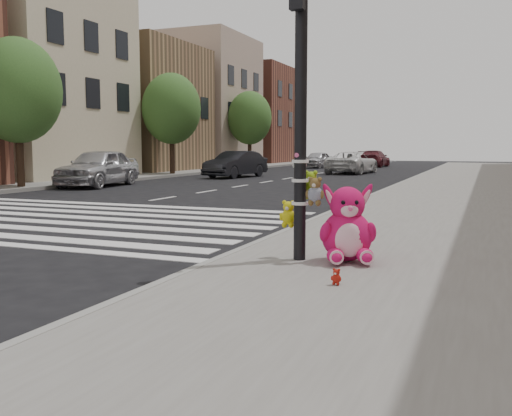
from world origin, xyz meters
The scene contains 20 objects.
ground centered at (0.00, 0.00, 0.00)m, with size 120.00×120.00×0.00m, color black.
sidewalk_near centered at (5.00, 10.00, 0.07)m, with size 7.00×80.00×0.14m, color slate.
sidewalk_far centered at (-13.50, 20.00, 0.07)m, with size 6.00×80.00×0.14m, color slate.
curb_edge centered at (1.55, 10.00, 0.07)m, with size 0.12×80.00×0.15m, color gray.
crosswalk centered at (-4.50, 5.20, 0.01)m, with size 11.00×6.00×0.01m, color silver, non-canonical shape.
bld_far_b centered at (-15.50, 17.00, 5.50)m, with size 6.00×8.00×11.00m, color beige.
bld_far_c centered at (-15.50, 26.00, 4.00)m, with size 6.00×8.00×8.00m, color #9E7C54.
bld_far_d centered at (-15.50, 35.00, 5.00)m, with size 6.00×8.00×10.00m, color tan.
bld_far_e centered at (-15.50, 46.00, 4.50)m, with size 6.00×10.00×9.00m, color brown.
signal_pole centered at (2.61, 1.81, 1.82)m, with size 0.67×0.49×4.00m.
tree_far_a centered at (-11.20, 11.00, 3.65)m, with size 3.20×3.20×5.44m.
tree_far_b centered at (-11.20, 22.00, 3.65)m, with size 3.20×3.20×5.44m.
tree_far_c centered at (-11.20, 33.00, 3.65)m, with size 3.20×3.20×5.44m.
pink_bunny centered at (3.21, 1.91, 0.56)m, with size 0.86×0.93×1.04m.
red_teddy centered at (3.40, 0.61, 0.23)m, with size 0.13×0.09×0.18m, color #B21C11, non-canonical shape.
car_silver_far centered at (-9.80, 13.75, 0.77)m, with size 1.82×4.53×1.54m, color silver.
car_dark_far centered at (-7.35, 21.93, 0.69)m, with size 1.46×4.19×1.38m, color black.
car_white_near centered at (-2.65, 28.47, 0.65)m, with size 2.15×4.67×1.30m, color silver.
car_maroon_near centered at (-3.43, 39.76, 0.65)m, with size 1.81×4.46×1.29m, color #581921.
car_silver_deep centered at (-7.03, 36.20, 0.62)m, with size 1.45×3.61×1.23m, color silver.
Camera 1 is at (4.87, -5.32, 1.64)m, focal length 40.00 mm.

